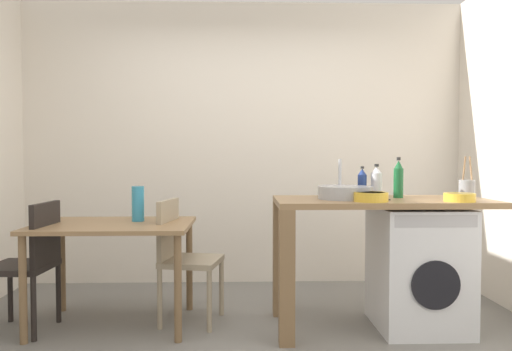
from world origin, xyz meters
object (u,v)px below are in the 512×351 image
(bottle_clear_small, at_px, (398,179))
(colander, at_px, (460,197))
(dining_table, at_px, (114,236))
(vase, at_px, (138,204))
(bottle_tall_green, at_px, (362,183))
(utensil_crock, at_px, (467,188))
(chair_opposite, at_px, (182,253))
(mixing_bowl, at_px, (371,196))
(washing_machine, at_px, (418,268))
(chair_person_seat, at_px, (31,259))
(bottle_squat_brown, at_px, (376,182))

(bottle_clear_small, bearing_deg, colander, -44.75)
(dining_table, bearing_deg, vase, 33.69)
(bottle_tall_green, bearing_deg, utensil_crock, -13.27)
(chair_opposite, relative_size, vase, 3.46)
(dining_table, bearing_deg, mixing_bowl, -9.99)
(bottle_clear_small, bearing_deg, washing_machine, -35.93)
(chair_person_seat, relative_size, bottle_clear_small, 3.06)
(vase, bearing_deg, colander, -11.08)
(dining_table, bearing_deg, bottle_squat_brown, 3.07)
(chair_opposite, height_order, colander, colander)
(bottle_tall_green, bearing_deg, colander, -39.33)
(dining_table, distance_m, bottle_squat_brown, 1.97)
(bottle_tall_green, relative_size, vase, 0.87)
(mixing_bowl, bearing_deg, vase, 165.74)
(chair_person_seat, distance_m, colander, 2.95)
(chair_opposite, bearing_deg, utensil_crock, 97.47)
(bottle_clear_small, relative_size, mixing_bowl, 1.30)
(chair_person_seat, relative_size, washing_machine, 1.05)
(mixing_bowl, bearing_deg, bottle_squat_brown, 69.37)
(washing_machine, bearing_deg, chair_opposite, 173.98)
(chair_opposite, xyz_separation_m, vase, (-0.33, 0.04, 0.36))
(mixing_bowl, relative_size, utensil_crock, 0.75)
(bottle_squat_brown, bearing_deg, utensil_crock, -15.22)
(dining_table, bearing_deg, bottle_tall_green, 3.35)
(bottle_tall_green, distance_m, bottle_squat_brown, 0.11)
(dining_table, xyz_separation_m, colander, (2.36, -0.33, 0.31))
(chair_opposite, xyz_separation_m, colander, (1.88, -0.40, 0.44))
(chair_opposite, height_order, utensil_crock, utensil_crock)
(mixing_bowl, relative_size, vase, 0.87)
(chair_opposite, bearing_deg, colander, 89.08)
(chair_opposite, height_order, washing_machine, chair_opposite)
(washing_machine, height_order, bottle_clear_small, bottle_clear_small)
(washing_machine, distance_m, bottle_clear_small, 0.64)
(chair_opposite, distance_m, mixing_bowl, 1.42)
(bottle_tall_green, xyz_separation_m, mixing_bowl, (-0.05, -0.42, -0.07))
(bottle_clear_small, distance_m, mixing_bowl, 0.41)
(bottle_clear_small, distance_m, utensil_crock, 0.49)
(washing_machine, bearing_deg, bottle_clear_small, 144.07)
(bottle_squat_brown, bearing_deg, washing_machine, -42.11)
(bottle_squat_brown, relative_size, mixing_bowl, 1.08)
(bottle_squat_brown, bearing_deg, colander, -45.47)
(bottle_squat_brown, xyz_separation_m, utensil_crock, (0.61, -0.17, -0.04))
(chair_person_seat, relative_size, mixing_bowl, 3.99)
(utensil_crock, bearing_deg, vase, 176.11)
(dining_table, distance_m, bottle_clear_small, 2.09)
(bottle_tall_green, relative_size, bottle_clear_small, 0.77)
(washing_machine, relative_size, bottle_clear_small, 2.92)
(washing_machine, distance_m, bottle_tall_green, 0.72)
(washing_machine, relative_size, mixing_bowl, 3.81)
(dining_table, distance_m, utensil_crock, 2.56)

